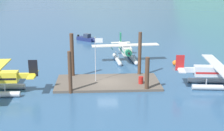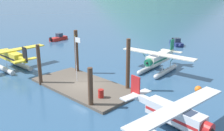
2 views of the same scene
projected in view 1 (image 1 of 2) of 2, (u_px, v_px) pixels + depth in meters
ground_plane at (108, 84)px, 37.74m from camera, size 1200.00×1200.00×0.00m
dock_platform at (108, 82)px, 37.70m from camera, size 12.67×6.17×0.30m
piling_near_left at (70, 73)px, 33.97m from camera, size 0.43×0.43×4.88m
piling_near_right at (147, 74)px, 34.74m from camera, size 0.49×0.49×4.02m
piling_far_left at (72, 56)px, 39.27m from camera, size 0.49×0.49×5.85m
piling_far_right at (140, 55)px, 39.84m from camera, size 0.45×0.45×5.92m
flagpole at (96, 54)px, 36.84m from camera, size 0.95×0.10×5.55m
fuel_drum at (141, 80)px, 36.76m from camera, size 0.62×0.62×0.88m
mooring_buoy at (175, 63)px, 45.54m from camera, size 0.79×0.79×0.79m
seaplane_cream_bow_right at (125, 51)px, 47.66m from camera, size 10.49×7.96×3.84m
seaplane_silver_stbd_aft at (215, 74)px, 36.35m from camera, size 7.96×10.49×3.84m
boat_navy_open_north at (87, 38)px, 63.55m from camera, size 4.14×3.90×1.50m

